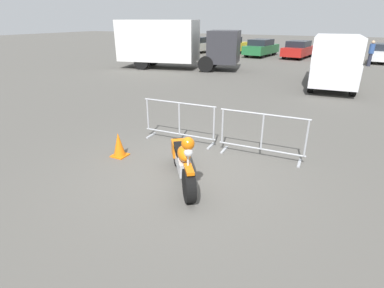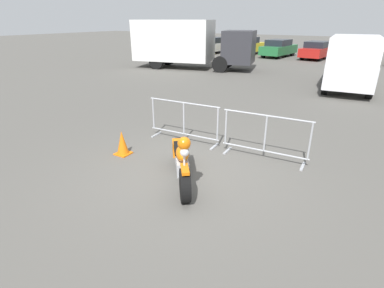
% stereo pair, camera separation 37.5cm
% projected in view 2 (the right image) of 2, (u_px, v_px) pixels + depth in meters
% --- Properties ---
extents(ground_plane, '(120.00, 120.00, 0.00)m').
position_uv_depth(ground_plane, '(185.00, 173.00, 6.35)').
color(ground_plane, '#54514C').
extents(motorcycle, '(1.40, 1.78, 1.19)m').
position_uv_depth(motorcycle, '(182.00, 160.00, 5.91)').
color(motorcycle, black).
rests_on(motorcycle, ground).
extents(crowd_barrier_near, '(2.03, 0.51, 1.07)m').
position_uv_depth(crowd_barrier_near, '(184.00, 121.00, 7.83)').
color(crowd_barrier_near, '#9EA0A5').
rests_on(crowd_barrier_near, ground).
extents(crowd_barrier_far, '(2.03, 0.51, 1.07)m').
position_uv_depth(crowd_barrier_far, '(265.00, 137.00, 6.80)').
color(crowd_barrier_far, '#9EA0A5').
rests_on(crowd_barrier_far, ground).
extents(box_truck, '(8.00, 3.85, 2.98)m').
position_uv_depth(box_truck, '(187.00, 42.00, 19.25)').
color(box_truck, silver).
rests_on(box_truck, ground).
extents(delivery_van, '(2.27, 5.11, 2.31)m').
position_uv_depth(delivery_van, '(352.00, 61.00, 13.70)').
color(delivery_van, silver).
rests_on(delivery_van, ground).
extents(parked_car_silver, '(2.30, 4.45, 1.44)m').
position_uv_depth(parked_car_silver, '(213.00, 45.00, 28.23)').
color(parked_car_silver, '#B7BABF').
rests_on(parked_car_silver, ground).
extents(parked_car_yellow, '(2.42, 4.67, 1.52)m').
position_uv_depth(parked_car_yellow, '(246.00, 46.00, 27.17)').
color(parked_car_yellow, yellow).
rests_on(parked_car_yellow, ground).
extents(parked_car_green, '(2.27, 4.39, 1.42)m').
position_uv_depth(parked_car_green, '(279.00, 48.00, 25.52)').
color(parked_car_green, '#236B38').
rests_on(parked_car_green, ground).
extents(parked_car_red, '(2.20, 4.25, 1.38)m').
position_uv_depth(parked_car_red, '(317.00, 50.00, 24.18)').
color(parked_car_red, '#B21E19').
rests_on(parked_car_red, ground).
extents(parked_car_tan, '(2.23, 4.30, 1.40)m').
position_uv_depth(parked_car_tan, '(360.00, 52.00, 22.88)').
color(parked_car_tan, tan).
rests_on(parked_car_tan, ground).
extents(traffic_cone, '(0.34, 0.34, 0.59)m').
position_uv_depth(traffic_cone, '(122.00, 143.00, 7.15)').
color(traffic_cone, orange).
rests_on(traffic_cone, ground).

